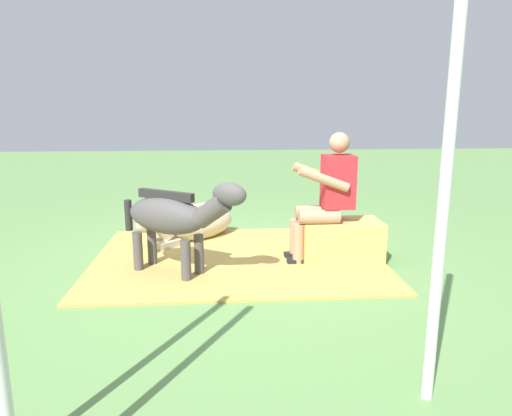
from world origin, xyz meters
name	(u,v)px	position (x,y,z in m)	size (l,w,h in m)	color
ground_plane	(236,264)	(0.00, 0.00, 0.00)	(24.00, 24.00, 0.00)	#608C4C
hay_patch	(238,258)	(-0.02, -0.17, 0.01)	(2.90, 2.20, 0.02)	tan
hay_bale	(341,241)	(-1.06, -0.05, 0.21)	(0.80, 0.46, 0.42)	tan
person_seated	(327,193)	(-0.91, -0.05, 0.70)	(0.66, 0.41, 1.30)	tan
pony_standing	(174,217)	(0.56, 0.25, 0.56)	(1.19, 0.88, 0.92)	#4C4747
pony_lying	(196,224)	(0.44, -0.89, 0.19)	(1.17, 1.11, 0.42)	beige
tent_pole_left	(444,194)	(-0.97, 2.24, 1.12)	(0.06, 0.06, 2.25)	silver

